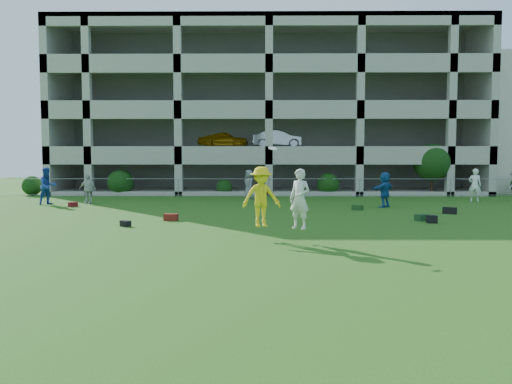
{
  "coord_description": "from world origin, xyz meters",
  "views": [
    {
      "loc": [
        -0.58,
        -13.89,
        2.58
      ],
      "look_at": [
        -0.72,
        3.0,
        1.4
      ],
      "focal_mm": 35.0,
      "sensor_mm": 36.0,
      "label": 1
    }
  ],
  "objects_px": {
    "bystander_b": "(88,189)",
    "crate_d": "(432,219)",
    "bystander_c": "(249,185)",
    "bystander_d": "(385,190)",
    "parking_garage": "(267,116)",
    "bystander_e": "(475,185)",
    "bystander_a": "(47,186)",
    "frisbee_contest": "(271,197)"
  },
  "relations": [
    {
      "from": "bystander_a",
      "to": "bystander_e",
      "type": "bearing_deg",
      "value": -42.08
    },
    {
      "from": "bystander_c",
      "to": "parking_garage",
      "type": "bearing_deg",
      "value": 156.0
    },
    {
      "from": "bystander_b",
      "to": "crate_d",
      "type": "height_order",
      "value": "bystander_b"
    },
    {
      "from": "bystander_c",
      "to": "crate_d",
      "type": "height_order",
      "value": "bystander_c"
    },
    {
      "from": "bystander_a",
      "to": "bystander_d",
      "type": "bearing_deg",
      "value": -51.13
    },
    {
      "from": "bystander_a",
      "to": "bystander_b",
      "type": "bearing_deg",
      "value": -28.54
    },
    {
      "from": "bystander_c",
      "to": "bystander_d",
      "type": "bearing_deg",
      "value": 37.28
    },
    {
      "from": "bystander_b",
      "to": "bystander_e",
      "type": "xyz_separation_m",
      "value": [
        22.1,
        1.36,
        0.15
      ]
    },
    {
      "from": "bystander_b",
      "to": "frisbee_contest",
      "type": "relative_size",
      "value": 0.65
    },
    {
      "from": "bystander_e",
      "to": "crate_d",
      "type": "xyz_separation_m",
      "value": [
        -5.73,
        -9.49,
        -0.81
      ]
    },
    {
      "from": "frisbee_contest",
      "to": "parking_garage",
      "type": "relative_size",
      "value": 0.08
    },
    {
      "from": "bystander_b",
      "to": "parking_garage",
      "type": "relative_size",
      "value": 0.05
    },
    {
      "from": "bystander_a",
      "to": "bystander_b",
      "type": "relative_size",
      "value": 1.24
    },
    {
      "from": "bystander_d",
      "to": "frisbee_contest",
      "type": "bearing_deg",
      "value": 15.46
    },
    {
      "from": "bystander_a",
      "to": "parking_garage",
      "type": "bearing_deg",
      "value": 3.36
    },
    {
      "from": "bystander_b",
      "to": "bystander_d",
      "type": "relative_size",
      "value": 0.89
    },
    {
      "from": "bystander_c",
      "to": "bystander_a",
      "type": "bearing_deg",
      "value": -88.75
    },
    {
      "from": "bystander_a",
      "to": "bystander_b",
      "type": "distance_m",
      "value": 2.08
    },
    {
      "from": "bystander_b",
      "to": "frisbee_contest",
      "type": "xyz_separation_m",
      "value": [
        9.95,
        -12.33,
        0.54
      ]
    },
    {
      "from": "bystander_e",
      "to": "parking_garage",
      "type": "height_order",
      "value": "parking_garage"
    },
    {
      "from": "bystander_c",
      "to": "bystander_e",
      "type": "height_order",
      "value": "bystander_e"
    },
    {
      "from": "crate_d",
      "to": "bystander_b",
      "type": "bearing_deg",
      "value": 153.57
    },
    {
      "from": "bystander_b",
      "to": "bystander_e",
      "type": "bearing_deg",
      "value": 10.51
    },
    {
      "from": "bystander_c",
      "to": "bystander_e",
      "type": "bearing_deg",
      "value": 65.33
    },
    {
      "from": "crate_d",
      "to": "bystander_c",
      "type": "bearing_deg",
      "value": 123.64
    },
    {
      "from": "parking_garage",
      "to": "frisbee_contest",
      "type": "bearing_deg",
      "value": -90.54
    },
    {
      "from": "bystander_a",
      "to": "crate_d",
      "type": "bearing_deg",
      "value": -69.06
    },
    {
      "from": "bystander_e",
      "to": "frisbee_contest",
      "type": "height_order",
      "value": "frisbee_contest"
    },
    {
      "from": "bystander_b",
      "to": "parking_garage",
      "type": "bearing_deg",
      "value": 60.83
    },
    {
      "from": "bystander_b",
      "to": "bystander_c",
      "type": "height_order",
      "value": "bystander_c"
    },
    {
      "from": "parking_garage",
      "to": "bystander_e",
      "type": "bearing_deg",
      "value": -46.63
    },
    {
      "from": "bystander_b",
      "to": "parking_garage",
      "type": "height_order",
      "value": "parking_garage"
    },
    {
      "from": "bystander_c",
      "to": "crate_d",
      "type": "bearing_deg",
      "value": 16.23
    },
    {
      "from": "bystander_c",
      "to": "parking_garage",
      "type": "relative_size",
      "value": 0.06
    },
    {
      "from": "crate_d",
      "to": "frisbee_contest",
      "type": "xyz_separation_m",
      "value": [
        -6.42,
        -4.19,
        1.2
      ]
    },
    {
      "from": "bystander_c",
      "to": "parking_garage",
      "type": "xyz_separation_m",
      "value": [
        1.26,
        10.92,
        5.12
      ]
    },
    {
      "from": "frisbee_contest",
      "to": "bystander_e",
      "type": "bearing_deg",
      "value": 48.41
    },
    {
      "from": "bystander_a",
      "to": "frisbee_contest",
      "type": "height_order",
      "value": "frisbee_contest"
    },
    {
      "from": "bystander_d",
      "to": "parking_garage",
      "type": "bearing_deg",
      "value": -113.94
    },
    {
      "from": "bystander_a",
      "to": "bystander_e",
      "type": "distance_m",
      "value": 24.15
    },
    {
      "from": "bystander_d",
      "to": "bystander_e",
      "type": "distance_m",
      "value": 6.93
    },
    {
      "from": "bystander_c",
      "to": "frisbee_contest",
      "type": "height_order",
      "value": "frisbee_contest"
    }
  ]
}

